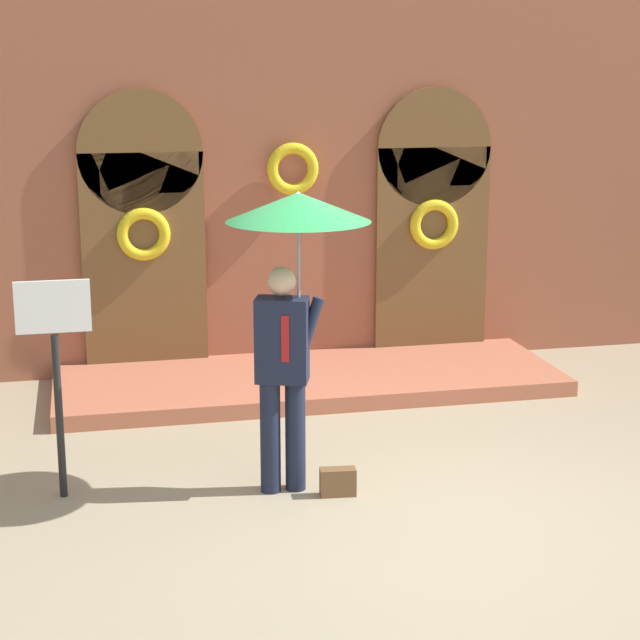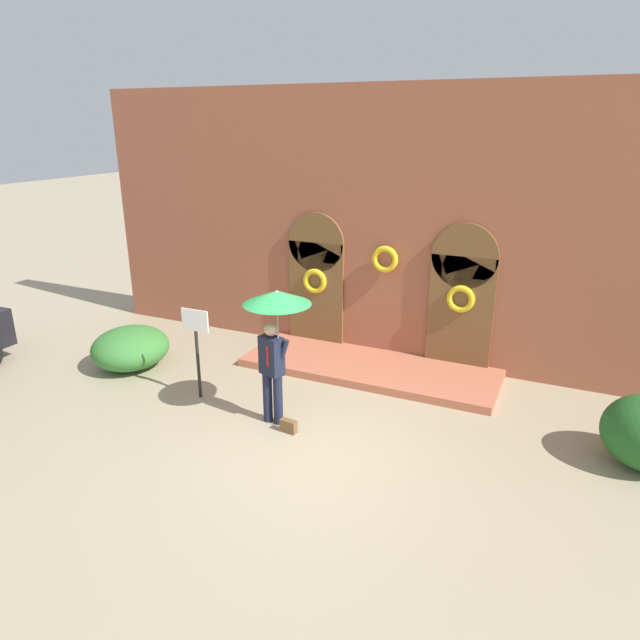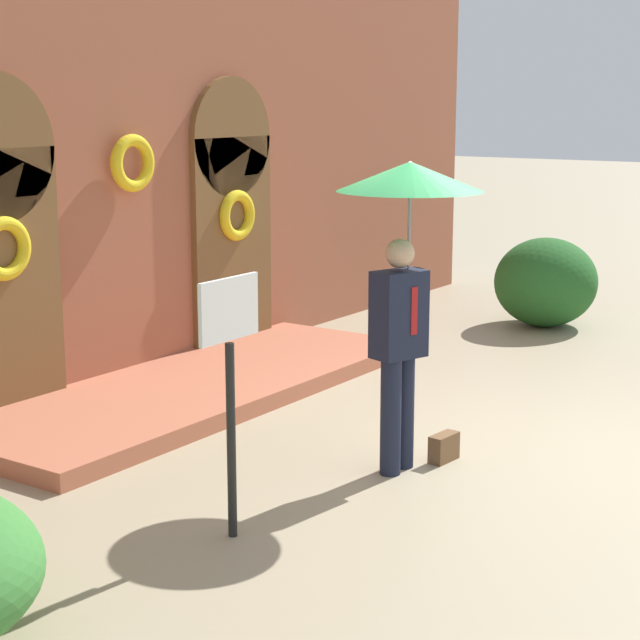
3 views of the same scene
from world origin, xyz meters
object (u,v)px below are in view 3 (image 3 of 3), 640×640
Objects in this scene: sign_post at (230,364)px; shrub_right at (546,282)px; person_with_umbrella at (407,222)px; handbag at (444,448)px.

shrub_right is at bearing 6.99° from sign_post.
handbag is (0.30, -0.20, -1.80)m from person_with_umbrella.
handbag is 0.16× the size of sign_post.
person_with_umbrella is 5.85m from shrub_right.
handbag is 2.39m from sign_post.
person_with_umbrella is 1.84m from handbag.
shrub_right is at bearing 11.72° from person_with_umbrella.
person_with_umbrella reaches higher than sign_post.
shrub_right is (5.27, 1.36, 0.45)m from handbag.
person_with_umbrella is 8.44× the size of handbag.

